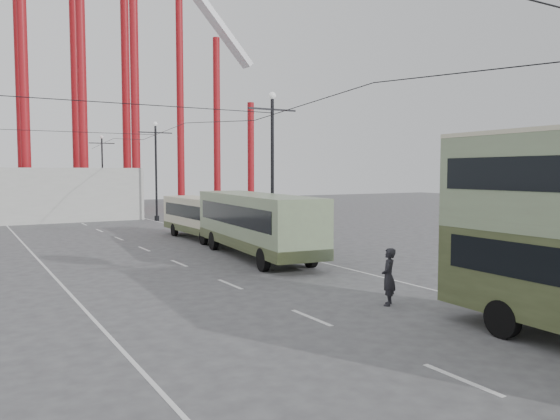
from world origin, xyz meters
TOP-DOWN VIEW (x-y plane):
  - ground at (0.00, 0.00)m, footprint 160.00×160.00m
  - road_markings at (-0.86, 19.70)m, footprint 12.52×120.00m
  - lamp_post_mid at (5.60, 18.00)m, footprint 3.20×0.44m
  - lamp_post_far at (5.60, 40.00)m, footprint 3.20×0.44m
  - lamp_post_distant at (5.60, 62.00)m, footprint 3.20×0.44m
  - roller_coaster at (-2.49, 56.89)m, footprint 52.95×5.00m
  - fairground_shed at (-6.00, 47.00)m, footprint 22.00×10.00m
  - single_decker_green at (3.29, 15.79)m, footprint 4.12×12.34m
  - single_decker_cream at (3.86, 24.85)m, footprint 2.35×9.13m
  - pedestrian at (2.23, 4.02)m, footprint 0.86×0.85m

SIDE VIEW (x-z plane):
  - ground at x=0.00m, z-range 0.00..0.00m
  - road_markings at x=-0.86m, z-range 0.00..0.01m
  - pedestrian at x=2.23m, z-range 0.00..2.00m
  - single_decker_cream at x=3.86m, z-range 0.18..3.02m
  - single_decker_green at x=3.29m, z-range 0.22..3.64m
  - fairground_shed at x=-6.00m, z-range 0.00..5.00m
  - lamp_post_mid at x=5.60m, z-range 0.02..9.34m
  - lamp_post_far at x=5.60m, z-range 0.02..9.34m
  - lamp_post_distant at x=5.60m, z-range 0.02..9.34m
  - roller_coaster at x=-2.49m, z-range -4.82..50.66m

